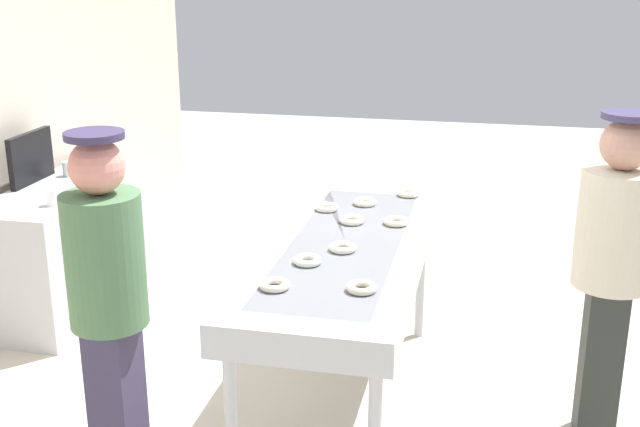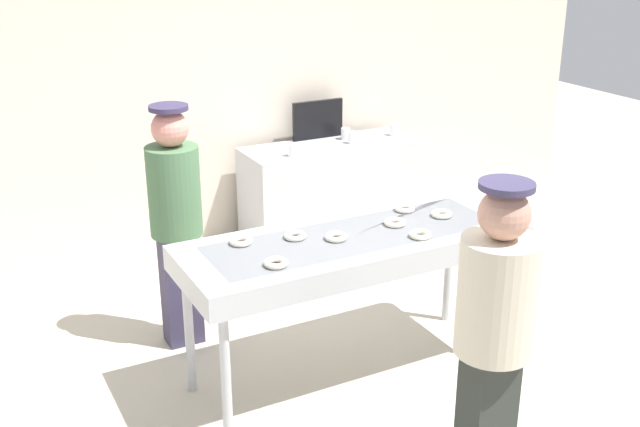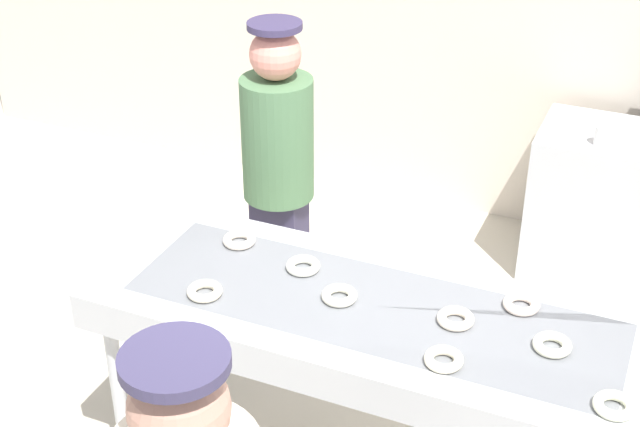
{
  "view_description": "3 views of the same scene",
  "coord_description": "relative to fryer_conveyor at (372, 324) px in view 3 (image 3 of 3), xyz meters",
  "views": [
    {
      "loc": [
        -3.72,
        -0.69,
        2.32
      ],
      "look_at": [
        -0.1,
        0.11,
        1.13
      ],
      "focal_mm": 44.96,
      "sensor_mm": 36.0,
      "label": 1
    },
    {
      "loc": [
        -2.18,
        -3.71,
        2.72
      ],
      "look_at": [
        -0.15,
        0.15,
        1.07
      ],
      "focal_mm": 43.82,
      "sensor_mm": 36.0,
      "label": 2
    },
    {
      "loc": [
        0.9,
        -2.56,
        2.89
      ],
      "look_at": [
        -0.3,
        0.22,
        1.16
      ],
      "focal_mm": 51.19,
      "sensor_mm": 36.0,
      "label": 3
    }
  ],
  "objects": [
    {
      "name": "worker_baker",
      "position": [
        -0.81,
        0.89,
        0.07
      ],
      "size": [
        0.34,
        0.34,
        1.64
      ],
      "rotation": [
        0.0,
        0.0,
        3.18
      ],
      "color": "#36314C",
      "rests_on": "ground"
    },
    {
      "name": "sugar_donut_3",
      "position": [
        0.65,
        0.01,
        0.1
      ],
      "size": [
        0.18,
        0.18,
        0.03
      ],
      "primitive_type": "torus",
      "rotation": [
        0.0,
        0.0,
        1.07
      ],
      "color": "white",
      "rests_on": "fryer_conveyor"
    },
    {
      "name": "sugar_donut_2",
      "position": [
        0.3,
        0.02,
        0.1
      ],
      "size": [
        0.19,
        0.19,
        0.03
      ],
      "primitive_type": "torus",
      "rotation": [
        0.0,
        0.0,
        2.52
      ],
      "color": "#FBEACE",
      "rests_on": "fryer_conveyor"
    },
    {
      "name": "fryer_conveyor",
      "position": [
        0.0,
        0.0,
        0.0
      ],
      "size": [
        2.11,
        0.76,
        0.95
      ],
      "color": "#B7BABF",
      "rests_on": "ground"
    },
    {
      "name": "sugar_donut_4",
      "position": [
        -0.13,
        -0.01,
        0.1
      ],
      "size": [
        0.14,
        0.14,
        0.03
      ],
      "primitive_type": "torus",
      "rotation": [
        0.0,
        0.0,
        1.62
      ],
      "color": "white",
      "rests_on": "fryer_conveyor"
    },
    {
      "name": "sugar_donut_7",
      "position": [
        -0.33,
        0.12,
        0.1
      ],
      "size": [
        0.18,
        0.18,
        0.03
      ],
      "primitive_type": "torus",
      "rotation": [
        0.0,
        0.0,
        2.55
      ],
      "color": "white",
      "rests_on": "fryer_conveyor"
    },
    {
      "name": "paper_cup_1",
      "position": [
        0.54,
        1.94,
        0.03
      ],
      "size": [
        0.08,
        0.08,
        0.1
      ],
      "primitive_type": "cylinder",
      "color": "white",
      "rests_on": "prep_counter"
    },
    {
      "name": "sugar_donut_0",
      "position": [
        0.88,
        -0.22,
        0.1
      ],
      "size": [
        0.19,
        0.19,
        0.03
      ],
      "primitive_type": "torus",
      "rotation": [
        0.0,
        0.0,
        2.35
      ],
      "color": "#F0F0C8",
      "rests_on": "fryer_conveyor"
    },
    {
      "name": "sugar_donut_6",
      "position": [
        0.33,
        -0.21,
        0.1
      ],
      "size": [
        0.19,
        0.19,
        0.03
      ],
      "primitive_type": "torus",
      "rotation": [
        0.0,
        0.0,
        2.53
      ],
      "color": "#F4E9C5",
      "rests_on": "fryer_conveyor"
    },
    {
      "name": "sugar_donut_5",
      "position": [
        -0.59,
        -0.18,
        0.1
      ],
      "size": [
        0.16,
        0.16,
        0.03
      ],
      "primitive_type": "torus",
      "rotation": [
        0.0,
        0.0,
        1.35
      ],
      "color": "#EDE2C2",
      "rests_on": "fryer_conveyor"
    },
    {
      "name": "sugar_donut_1",
      "position": [
        0.5,
        0.2,
        0.1
      ],
      "size": [
        0.18,
        0.18,
        0.03
      ],
      "primitive_type": "torus",
      "rotation": [
        0.0,
        0.0,
        0.97
      ],
      "color": "#FAE2CD",
      "rests_on": "fryer_conveyor"
    },
    {
      "name": "sugar_donut_8",
      "position": [
        -0.65,
        0.19,
        0.1
      ],
      "size": [
        0.18,
        0.18,
        0.03
      ],
      "primitive_type": "torus",
      "rotation": [
        0.0,
        0.0,
        1.0
      ],
      "color": "#F7E6CF",
      "rests_on": "fryer_conveyor"
    }
  ]
}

